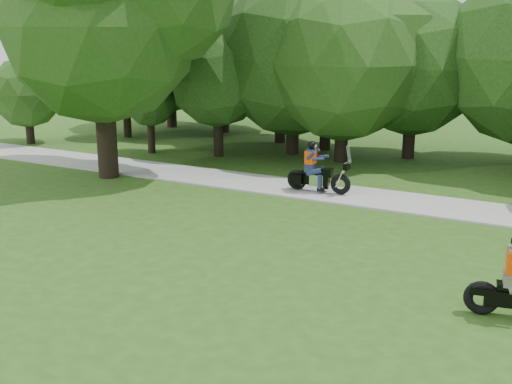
% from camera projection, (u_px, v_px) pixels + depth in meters
% --- Properties ---
extents(ground, '(100.00, 100.00, 0.00)m').
position_uv_depth(ground, '(316.00, 312.00, 11.63)').
color(ground, '#274E16').
rests_on(ground, ground).
extents(walkway, '(60.00, 2.20, 0.06)m').
position_uv_depth(walkway, '(426.00, 205.00, 18.43)').
color(walkway, '#A0A09B').
rests_on(walkway, ground).
extents(tree_line, '(39.56, 12.09, 7.70)m').
position_uv_depth(tree_line, '(467.00, 63.00, 23.30)').
color(tree_line, black).
rests_on(tree_line, ground).
extents(big_tree_west, '(8.64, 6.56, 9.96)m').
position_uv_depth(big_tree_west, '(105.00, 3.00, 20.86)').
color(big_tree_west, black).
rests_on(big_tree_west, ground).
extents(touring_motorcycle, '(2.07, 0.65, 1.57)m').
position_uv_depth(touring_motorcycle, '(315.00, 173.00, 19.68)').
color(touring_motorcycle, black).
rests_on(touring_motorcycle, walkway).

